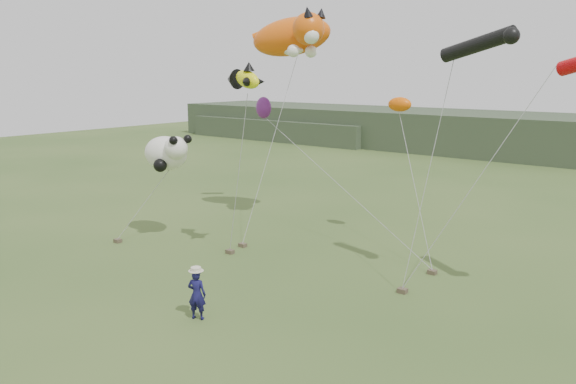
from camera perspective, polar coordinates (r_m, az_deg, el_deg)
name	(u,v)px	position (r m, az deg, el deg)	size (l,w,h in m)	color
ground	(211,303)	(20.35, -7.82, -11.13)	(120.00, 120.00, 0.00)	#385123
headland	(516,136)	(60.22, 22.18, 5.29)	(90.00, 13.00, 4.00)	#2D3D28
festival_attendant	(197,295)	(18.90, -9.24, -10.24)	(0.62, 0.41, 1.70)	#141245
sandbag_anchors	(275,258)	(24.52, -1.34, -6.74)	(14.01, 5.58, 0.17)	brown
cat_kite	(295,36)	(29.64, 0.69, 15.60)	(5.60, 3.44, 2.56)	#E1560B
fish_kite	(242,79)	(23.56, -4.70, 11.41)	(2.23, 1.46, 1.20)	yellow
tube_kites	(538,49)	(20.70, 24.02, 13.09)	(6.59, 2.09, 1.66)	black
panda_kite	(167,153)	(27.47, -12.18, 3.92)	(2.88, 1.86, 1.79)	white
misc_kites	(312,107)	(29.50, 2.45, 8.67)	(9.42, 0.68, 1.39)	#E55906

